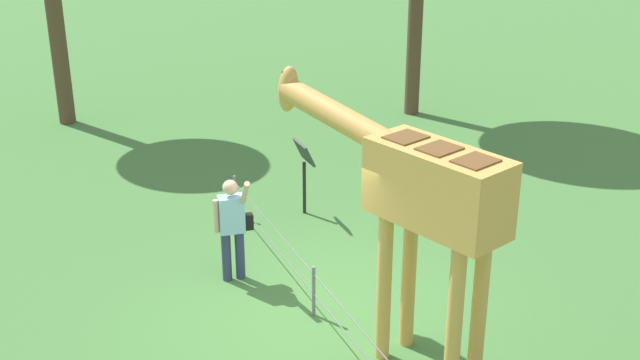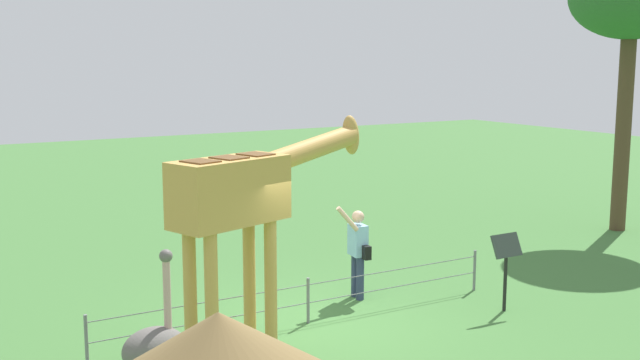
{
  "view_description": "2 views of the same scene",
  "coord_description": "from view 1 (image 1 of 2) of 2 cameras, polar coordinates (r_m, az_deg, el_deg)",
  "views": [
    {
      "loc": [
        -8.83,
        3.84,
        5.96
      ],
      "look_at": [
        0.56,
        -0.18,
        1.74
      ],
      "focal_mm": 45.59,
      "sensor_mm": 36.0,
      "label": 1
    },
    {
      "loc": [
        -5.85,
        -10.16,
        4.22
      ],
      "look_at": [
        0.38,
        0.42,
        2.26
      ],
      "focal_mm": 43.26,
      "sensor_mm": 36.0,
      "label": 2
    }
  ],
  "objects": [
    {
      "name": "wire_fence",
      "position": [
        11.06,
        -0.45,
        -7.68
      ],
      "size": [
        7.05,
        0.05,
        0.75
      ],
      "color": "slate",
      "rests_on": "ground_plane"
    },
    {
      "name": "visitor",
      "position": [
        11.79,
        -6.15,
        -3.07
      ],
      "size": [
        0.65,
        0.59,
        1.72
      ],
      "color": "navy",
      "rests_on": "ground_plane"
    },
    {
      "name": "giraffe",
      "position": [
        9.38,
        6.84,
        -0.87
      ],
      "size": [
        3.61,
        1.59,
        3.33
      ],
      "color": "gold",
      "rests_on": "ground_plane"
    },
    {
      "name": "ground_plane",
      "position": [
        11.32,
        0.29,
        -9.29
      ],
      "size": [
        60.0,
        60.0,
        0.0
      ],
      "primitive_type": "plane",
      "color": "#427538"
    },
    {
      "name": "info_sign",
      "position": [
        13.85,
        -1.12,
        1.25
      ],
      "size": [
        0.56,
        0.21,
        1.32
      ],
      "color": "black",
      "rests_on": "ground_plane"
    }
  ]
}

